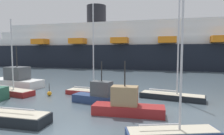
{
  "coord_description": "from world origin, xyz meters",
  "views": [
    {
      "loc": [
        5.76,
        -10.83,
        5.22
      ],
      "look_at": [
        0.0,
        11.45,
        3.33
      ],
      "focal_mm": 31.71,
      "sensor_mm": 36.0,
      "label": 1
    }
  ],
  "objects": [
    {
      "name": "channel_buoy_2",
      "position": [
        -7.11,
        9.5,
        0.28
      ],
      "size": [
        0.53,
        0.53,
        1.45
      ],
      "color": "orange",
      "rests_on": "ground_plane"
    },
    {
      "name": "sailboat_4",
      "position": [
        6.39,
        1.01,
        0.44
      ],
      "size": [
        5.62,
        3.1,
        8.79
      ],
      "rotation": [
        0.0,
        0.0,
        0.33
      ],
      "color": "navy",
      "rests_on": "ground_plane"
    },
    {
      "name": "sailboat_5",
      "position": [
        6.77,
        11.33,
        0.5
      ],
      "size": [
        7.03,
        3.05,
        10.6
      ],
      "rotation": [
        0.0,
        0.0,
        -0.2
      ],
      "color": "black",
      "rests_on": "ground_plane"
    },
    {
      "name": "sailboat_6",
      "position": [
        -12.02,
        8.94,
        0.44
      ],
      "size": [
        6.57,
        3.06,
        8.97
      ],
      "rotation": [
        0.0,
        0.0,
        -0.2
      ],
      "color": "maroon",
      "rests_on": "ground_plane"
    },
    {
      "name": "sailboat_1",
      "position": [
        -2.63,
        11.16,
        0.47
      ],
      "size": [
        6.08,
        2.33,
        10.71
      ],
      "rotation": [
        0.0,
        0.0,
        -0.12
      ],
      "color": "maroon",
      "rests_on": "ground_plane"
    },
    {
      "name": "ground_plane",
      "position": [
        0.0,
        0.0,
        0.0
      ],
      "size": [
        600.0,
        600.0,
        0.0
      ],
      "primitive_type": "plane",
      "color": "#4C5B66"
    },
    {
      "name": "sailboat_0",
      "position": [
        -5.45,
        0.88,
        0.6
      ],
      "size": [
        6.86,
        1.97,
        13.05
      ],
      "rotation": [
        0.0,
        0.0,
        3.16
      ],
      "color": "black",
      "rests_on": "ground_plane"
    },
    {
      "name": "fishing_boat_2",
      "position": [
        2.96,
        4.93,
        0.82
      ],
      "size": [
        5.94,
        1.91,
        4.42
      ],
      "rotation": [
        0.0,
        0.0,
        3.18
      ],
      "color": "maroon",
      "rests_on": "ground_plane"
    },
    {
      "name": "fishing_boat_3",
      "position": [
        -14.93,
        13.3,
        1.03
      ],
      "size": [
        8.64,
        4.05,
        5.89
      ],
      "rotation": [
        0.0,
        0.0,
        -0.14
      ],
      "color": "white",
      "rests_on": "ground_plane"
    },
    {
      "name": "cruise_ship",
      "position": [
        6.67,
        53.24,
        6.5
      ],
      "size": [
        129.47,
        22.1,
        20.54
      ],
      "rotation": [
        0.0,
        0.0,
        -0.02
      ],
      "color": "black",
      "rests_on": "ground_plane"
    },
    {
      "name": "fishing_boat_1",
      "position": [
        -0.27,
        7.69,
        0.78
      ],
      "size": [
        5.81,
        2.67,
        4.23
      ],
      "rotation": [
        0.0,
        0.0,
        -0.2
      ],
      "color": "navy",
      "rests_on": "ground_plane"
    }
  ]
}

